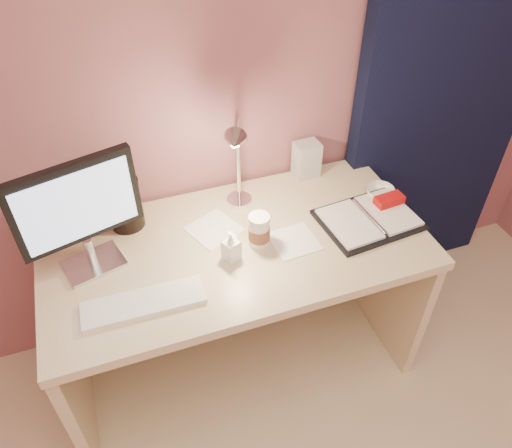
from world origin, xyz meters
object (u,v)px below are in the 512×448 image
object	(u,v)px
lotion_bottle	(231,246)
dark_jar	(125,206)
keyboard	(144,303)
coffee_cup	(259,231)
desk	(232,272)
desk_lamp	(257,157)
monitor	(77,209)
product_box	(306,159)
bowl	(380,192)
planner	(370,217)

from	to	relation	value
lotion_bottle	dark_jar	distance (m)	0.44
keyboard	coffee_cup	xyz separation A→B (m)	(0.45, 0.15, 0.05)
desk	desk_lamp	size ratio (longest dim) A/B	3.25
monitor	dark_jar	size ratio (longest dim) A/B	2.36
desk_lamp	dark_jar	bearing A→B (deg)	-173.53
desk	product_box	distance (m)	0.56
keyboard	coffee_cup	world-z (taller)	coffee_cup
desk_lamp	keyboard	bearing A→B (deg)	-129.10
monitor	bowl	bearing A→B (deg)	-14.80
desk	dark_jar	world-z (taller)	dark_jar
keyboard	lotion_bottle	xyz separation A→B (m)	(0.33, 0.11, 0.05)
planner	desk_lamp	size ratio (longest dim) A/B	0.90
desk	product_box	xyz separation A→B (m)	(0.41, 0.24, 0.30)
coffee_cup	bowl	size ratio (longest dim) A/B	1.11
lotion_bottle	coffee_cup	bearing A→B (deg)	18.50
bowl	lotion_bottle	xyz separation A→B (m)	(-0.68, -0.14, 0.04)
dark_jar	product_box	world-z (taller)	dark_jar
monitor	product_box	distance (m)	0.96
monitor	coffee_cup	xyz separation A→B (m)	(0.58, -0.09, -0.20)
keyboard	desk_lamp	xyz separation A→B (m)	(0.49, 0.29, 0.26)
coffee_cup	desk	bearing A→B (deg)	129.34
planner	dark_jar	world-z (taller)	dark_jar
lotion_bottle	dark_jar	bearing A→B (deg)	136.19
desk	desk_lamp	xyz separation A→B (m)	(0.13, 0.05, 0.50)
desk	monitor	distance (m)	0.69
coffee_cup	dark_jar	world-z (taller)	dark_jar
keyboard	coffee_cup	distance (m)	0.47
desk	planner	bearing A→B (deg)	-13.03
desk	dark_jar	size ratio (longest dim) A/B	7.73
bowl	lotion_bottle	size ratio (longest dim) A/B	0.96
bowl	dark_jar	xyz separation A→B (m)	(-0.99, 0.17, 0.07)
desk	lotion_bottle	world-z (taller)	lotion_bottle
monitor	desk	bearing A→B (deg)	-13.98
planner	lotion_bottle	xyz separation A→B (m)	(-0.56, -0.02, 0.05)
lotion_bottle	desk_lamp	size ratio (longest dim) A/B	0.28
keyboard	desk_lamp	distance (m)	0.63
coffee_cup	bowl	world-z (taller)	coffee_cup
coffee_cup	product_box	size ratio (longest dim) A/B	0.83
planner	keyboard	bearing A→B (deg)	-177.17
bowl	dark_jar	world-z (taller)	dark_jar
dark_jar	desk_lamp	size ratio (longest dim) A/B	0.42
desk	keyboard	bearing A→B (deg)	-146.44
keyboard	planner	distance (m)	0.90
planner	bowl	xyz separation A→B (m)	(0.11, 0.12, 0.00)
desk_lamp	coffee_cup	bearing A→B (deg)	-86.46
monitor	planner	world-z (taller)	monitor
dark_jar	planner	bearing A→B (deg)	-18.12
desk_lamp	lotion_bottle	bearing A→B (deg)	-110.53
bowl	dark_jar	distance (m)	1.01
monitor	bowl	size ratio (longest dim) A/B	3.74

